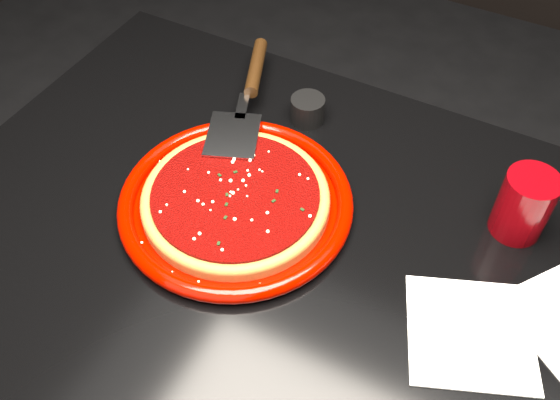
% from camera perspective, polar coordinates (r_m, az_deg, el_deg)
% --- Properties ---
extents(table, '(1.20, 0.80, 0.75)m').
position_cam_1_polar(table, '(1.22, 2.30, -15.55)').
color(table, black).
rests_on(table, floor).
extents(plate, '(0.42, 0.42, 0.03)m').
position_cam_1_polar(plate, '(0.95, -4.06, -0.19)').
color(plate, '#840600').
rests_on(plate, table).
extents(pizza_crust, '(0.34, 0.34, 0.01)m').
position_cam_1_polar(pizza_crust, '(0.94, -4.07, -0.03)').
color(pizza_crust, brown).
rests_on(pizza_crust, plate).
extents(pizza_crust_rim, '(0.34, 0.34, 0.02)m').
position_cam_1_polar(pizza_crust_rim, '(0.94, -4.09, 0.26)').
color(pizza_crust_rim, brown).
rests_on(pizza_crust_rim, plate).
extents(pizza_sauce, '(0.30, 0.30, 0.01)m').
position_cam_1_polar(pizza_sauce, '(0.94, -4.11, 0.46)').
color(pizza_sauce, '#6A0604').
rests_on(pizza_sauce, plate).
extents(parmesan_dusting, '(0.25, 0.25, 0.01)m').
position_cam_1_polar(parmesan_dusting, '(0.93, -4.13, 0.75)').
color(parmesan_dusting, '#F5E9C1').
rests_on(parmesan_dusting, plate).
extents(basil_flecks, '(0.22, 0.22, 0.00)m').
position_cam_1_polar(basil_flecks, '(0.93, -4.13, 0.71)').
color(basil_flecks, black).
rests_on(basil_flecks, plate).
extents(pizza_server, '(0.22, 0.36, 0.03)m').
position_cam_1_polar(pizza_server, '(1.07, -3.07, 9.44)').
color(pizza_server, silver).
rests_on(pizza_server, plate).
extents(cup, '(0.08, 0.08, 0.11)m').
position_cam_1_polar(cup, '(0.96, 21.41, -0.41)').
color(cup, '#780409').
rests_on(cup, table).
extents(napkin_a, '(0.21, 0.21, 0.00)m').
position_cam_1_polar(napkin_a, '(0.87, 16.99, -11.55)').
color(napkin_a, white).
rests_on(napkin_a, table).
extents(ramekin, '(0.07, 0.07, 0.05)m').
position_cam_1_polar(ramekin, '(1.08, 2.53, 8.26)').
color(ramekin, black).
rests_on(ramekin, table).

